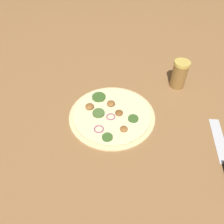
# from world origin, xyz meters

# --- Properties ---
(ground_plane) EXTENTS (3.00, 3.00, 0.00)m
(ground_plane) POSITION_xyz_m (0.00, 0.00, 0.00)
(ground_plane) COLOR olive
(pizza) EXTENTS (0.29, 0.29, 0.03)m
(pizza) POSITION_xyz_m (-0.00, 0.00, 0.01)
(pizza) COLOR beige
(pizza) RESTS_ON ground_plane
(spice_jar) EXTENTS (0.06, 0.06, 0.11)m
(spice_jar) POSITION_xyz_m (0.29, -0.04, 0.05)
(spice_jar) COLOR olive
(spice_jar) RESTS_ON ground_plane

